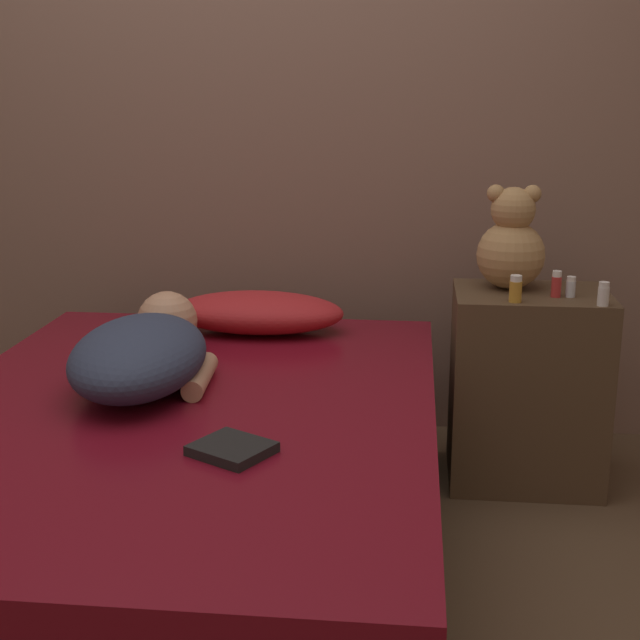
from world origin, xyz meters
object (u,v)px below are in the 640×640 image
(pillow, at_px, (258,312))
(bottle_red, at_px, (556,284))
(person_lying, at_px, (145,351))
(bottle_clear, at_px, (571,287))
(bottle_amber, at_px, (516,289))
(bottle_white, at_px, (603,294))
(book, at_px, (232,449))
(teddy_bear, at_px, (511,244))

(pillow, height_order, bottle_red, bottle_red)
(person_lying, relative_size, bottle_clear, 11.73)
(bottle_red, xyz_separation_m, bottle_amber, (-0.14, -0.08, 0.00))
(bottle_white, bearing_deg, bottle_amber, 175.48)
(pillow, xyz_separation_m, person_lying, (-0.22, -0.57, 0.03))
(pillow, distance_m, bottle_clear, 1.03)
(person_lying, bearing_deg, pillow, 64.66)
(bottle_red, xyz_separation_m, book, (-0.86, -0.99, -0.19))
(bottle_clear, relative_size, book, 0.31)
(teddy_bear, relative_size, bottle_red, 4.05)
(teddy_bear, distance_m, bottle_amber, 0.22)
(bottle_clear, bearing_deg, pillow, 177.98)
(teddy_bear, relative_size, bottle_amber, 4.04)
(teddy_bear, height_order, book, teddy_bear)
(bottle_amber, bearing_deg, pillow, 171.54)
(person_lying, xyz_separation_m, teddy_bear, (1.07, 0.63, 0.21))
(bottle_amber, xyz_separation_m, bottle_white, (0.26, -0.02, -0.01))
(teddy_bear, bearing_deg, bottle_white, -39.18)
(person_lying, height_order, bottle_red, bottle_red)
(teddy_bear, distance_m, bottle_red, 0.21)
(bottle_red, distance_m, bottle_white, 0.16)
(bottle_white, bearing_deg, bottle_clear, 126.22)
(bottle_red, height_order, bottle_amber, same)
(teddy_bear, xyz_separation_m, bottle_white, (0.26, -0.22, -0.11))
(bottle_amber, bearing_deg, teddy_bear, 90.04)
(pillow, distance_m, bottle_red, 0.99)
(person_lying, bearing_deg, bottle_clear, 19.15)
(person_lying, distance_m, bottle_amber, 1.16)
(pillow, relative_size, teddy_bear, 1.70)
(bottle_clear, distance_m, bottle_red, 0.05)
(pillow, bearing_deg, bottle_red, -2.47)
(person_lying, bearing_deg, teddy_bear, 26.97)
(person_lying, distance_m, bottle_white, 1.40)
(person_lying, relative_size, bottle_amber, 9.15)
(pillow, xyz_separation_m, teddy_bear, (0.84, 0.07, 0.24))
(bottle_clear, relative_size, bottle_red, 0.78)
(bottle_clear, xyz_separation_m, bottle_red, (-0.05, -0.01, 0.01))
(pillow, bearing_deg, teddy_bear, 4.70)
(person_lying, relative_size, bottle_red, 9.16)
(teddy_bear, bearing_deg, book, -123.37)
(pillow, bearing_deg, book, -83.39)
(bottle_amber, bearing_deg, bottle_red, 31.20)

